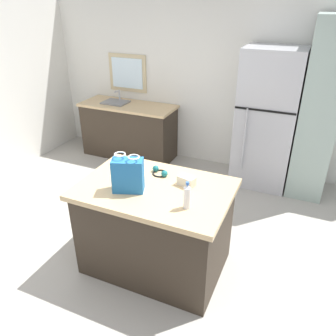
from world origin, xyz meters
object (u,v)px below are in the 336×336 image
at_px(ear_defenders, 160,172).
at_px(bottle, 187,196).
at_px(refrigerator, 267,120).
at_px(kitchen_island, 156,227).
at_px(tall_cabinet, 320,112).
at_px(shopping_bag, 128,175).
at_px(small_box, 186,181).

bearing_deg(ear_defenders, bottle, -44.57).
height_order(refrigerator, bottle, refrigerator).
bearing_deg(bottle, kitchen_island, 152.89).
bearing_deg(tall_cabinet, refrigerator, -179.98).
distance_m(refrigerator, bottle, 2.38).
distance_m(shopping_bag, small_box, 0.54).
bearing_deg(small_box, tall_cabinet, 63.13).
relative_size(tall_cabinet, shopping_bag, 6.55).
height_order(kitchen_island, refrigerator, refrigerator).
bearing_deg(kitchen_island, bottle, -27.11).
height_order(shopping_bag, ear_defenders, shopping_bag).
bearing_deg(kitchen_island, tall_cabinet, 59.45).
distance_m(shopping_bag, bottle, 0.58).
distance_m(refrigerator, tall_cabinet, 0.66).
bearing_deg(refrigerator, kitchen_island, -106.59).
relative_size(kitchen_island, bottle, 5.69).
xyz_separation_m(refrigerator, small_box, (-0.39, -2.03, 0.01)).
relative_size(small_box, bottle, 0.64).
bearing_deg(shopping_bag, bottle, -5.08).
distance_m(kitchen_island, small_box, 0.58).
relative_size(kitchen_island, shopping_bag, 3.98).
distance_m(tall_cabinet, bottle, 2.53).
xyz_separation_m(tall_cabinet, shopping_bag, (-1.47, -2.32, -0.07)).
relative_size(bottle, ear_defenders, 1.22).
height_order(refrigerator, small_box, refrigerator).
bearing_deg(ear_defenders, small_box, -17.64).
distance_m(kitchen_island, shopping_bag, 0.65).
distance_m(kitchen_island, bottle, 0.71).
distance_m(small_box, ear_defenders, 0.33).
xyz_separation_m(kitchen_island, small_box, (0.25, 0.14, 0.50)).
xyz_separation_m(small_box, ear_defenders, (-0.31, 0.10, -0.02)).
bearing_deg(ear_defenders, shopping_bag, -107.94).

